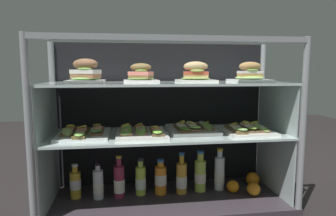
{
  "coord_description": "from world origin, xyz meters",
  "views": [
    {
      "loc": [
        -0.23,
        -1.6,
        0.75
      ],
      "look_at": [
        0.0,
        0.0,
        0.54
      ],
      "focal_mm": 31.92,
      "sensor_mm": 36.0,
      "label": 1
    }
  ],
  "objects_px": {
    "open_sandwich_tray_center": "(83,132)",
    "orange_fruit_beside_bottles": "(233,186)",
    "open_sandwich_tray_left_of_center": "(140,131)",
    "open_sandwich_tray_mid_right": "(192,128)",
    "juice_bottle_front_right_end": "(219,173)",
    "plated_roll_sandwich_left_of_center": "(141,75)",
    "juice_bottle_front_second": "(182,178)",
    "juice_bottle_tucked_behind": "(119,182)",
    "juice_bottle_back_right": "(75,184)",
    "juice_bottle_front_fourth": "(141,180)",
    "juice_bottle_front_left_end": "(161,179)",
    "plated_roll_sandwich_near_left_corner": "(196,75)",
    "orange_fruit_near_left_post": "(254,189)",
    "plated_roll_sandwich_right_of_center": "(86,74)",
    "open_sandwich_tray_right_of_center": "(246,129)",
    "juice_bottle_front_middle": "(200,175)",
    "plated_roll_sandwich_far_right": "(250,75)",
    "orange_fruit_rolled_forward": "(253,179)",
    "juice_bottle_back_left": "(98,185)"
  },
  "relations": [
    {
      "from": "open_sandwich_tray_center",
      "to": "orange_fruit_beside_bottles",
      "type": "xyz_separation_m",
      "value": [
        0.84,
        0.01,
        -0.35
      ]
    },
    {
      "from": "open_sandwich_tray_center",
      "to": "open_sandwich_tray_left_of_center",
      "type": "relative_size",
      "value": 1.04
    },
    {
      "from": "open_sandwich_tray_mid_right",
      "to": "juice_bottle_front_right_end",
      "type": "bearing_deg",
      "value": 14.03
    },
    {
      "from": "plated_roll_sandwich_left_of_center",
      "to": "juice_bottle_front_second",
      "type": "height_order",
      "value": "plated_roll_sandwich_left_of_center"
    },
    {
      "from": "plated_roll_sandwich_left_of_center",
      "to": "open_sandwich_tray_center",
      "type": "relative_size",
      "value": 0.59
    },
    {
      "from": "plated_roll_sandwich_left_of_center",
      "to": "juice_bottle_tucked_behind",
      "type": "bearing_deg",
      "value": 178.86
    },
    {
      "from": "juice_bottle_back_right",
      "to": "juice_bottle_front_fourth",
      "type": "bearing_deg",
      "value": -0.75
    },
    {
      "from": "open_sandwich_tray_mid_right",
      "to": "juice_bottle_front_left_end",
      "type": "distance_m",
      "value": 0.35
    },
    {
      "from": "plated_roll_sandwich_near_left_corner",
      "to": "orange_fruit_near_left_post",
      "type": "relative_size",
      "value": 2.65
    },
    {
      "from": "plated_roll_sandwich_right_of_center",
      "to": "juice_bottle_front_fourth",
      "type": "relative_size",
      "value": 0.85
    },
    {
      "from": "plated_roll_sandwich_near_left_corner",
      "to": "open_sandwich_tray_left_of_center",
      "type": "relative_size",
      "value": 0.65
    },
    {
      "from": "juice_bottle_front_second",
      "to": "orange_fruit_near_left_post",
      "type": "height_order",
      "value": "juice_bottle_front_second"
    },
    {
      "from": "plated_roll_sandwich_right_of_center",
      "to": "juice_bottle_front_left_end",
      "type": "distance_m",
      "value": 0.73
    },
    {
      "from": "open_sandwich_tray_right_of_center",
      "to": "orange_fruit_near_left_post",
      "type": "bearing_deg",
      "value": -9.5
    },
    {
      "from": "plated_roll_sandwich_right_of_center",
      "to": "juice_bottle_tucked_behind",
      "type": "height_order",
      "value": "plated_roll_sandwich_right_of_center"
    },
    {
      "from": "juice_bottle_front_middle",
      "to": "juice_bottle_back_right",
      "type": "bearing_deg",
      "value": 179.68
    },
    {
      "from": "open_sandwich_tray_mid_right",
      "to": "juice_bottle_tucked_behind",
      "type": "bearing_deg",
      "value": 177.8
    },
    {
      "from": "juice_bottle_tucked_behind",
      "to": "orange_fruit_beside_bottles",
      "type": "height_order",
      "value": "juice_bottle_tucked_behind"
    },
    {
      "from": "plated_roll_sandwich_near_left_corner",
      "to": "plated_roll_sandwich_far_right",
      "type": "distance_m",
      "value": 0.29
    },
    {
      "from": "open_sandwich_tray_right_of_center",
      "to": "juice_bottle_back_right",
      "type": "relative_size",
      "value": 1.58
    },
    {
      "from": "juice_bottle_front_right_end",
      "to": "juice_bottle_back_right",
      "type": "bearing_deg",
      "value": -179.77
    },
    {
      "from": "juice_bottle_back_right",
      "to": "juice_bottle_front_fourth",
      "type": "relative_size",
      "value": 0.9
    },
    {
      "from": "orange_fruit_near_left_post",
      "to": "juice_bottle_back_right",
      "type": "bearing_deg",
      "value": 173.57
    },
    {
      "from": "orange_fruit_beside_bottles",
      "to": "open_sandwich_tray_center",
      "type": "bearing_deg",
      "value": -179.0
    },
    {
      "from": "open_sandwich_tray_right_of_center",
      "to": "juice_bottle_back_right",
      "type": "bearing_deg",
      "value": 173.74
    },
    {
      "from": "juice_bottle_front_second",
      "to": "juice_bottle_front_middle",
      "type": "distance_m",
      "value": 0.12
    },
    {
      "from": "orange_fruit_beside_bottles",
      "to": "orange_fruit_rolled_forward",
      "type": "bearing_deg",
      "value": 27.91
    },
    {
      "from": "juice_bottle_front_middle",
      "to": "plated_roll_sandwich_right_of_center",
      "type": "bearing_deg",
      "value": -168.56
    },
    {
      "from": "orange_fruit_beside_bottles",
      "to": "open_sandwich_tray_right_of_center",
      "type": "bearing_deg",
      "value": -44.11
    },
    {
      "from": "juice_bottle_front_second",
      "to": "open_sandwich_tray_mid_right",
      "type": "bearing_deg",
      "value": -19.46
    },
    {
      "from": "juice_bottle_front_right_end",
      "to": "orange_fruit_beside_bottles",
      "type": "relative_size",
      "value": 3.55
    },
    {
      "from": "juice_bottle_tucked_behind",
      "to": "juice_bottle_front_fourth",
      "type": "distance_m",
      "value": 0.12
    },
    {
      "from": "juice_bottle_front_fourth",
      "to": "open_sandwich_tray_right_of_center",
      "type": "bearing_deg",
      "value": -9.62
    },
    {
      "from": "juice_bottle_back_left",
      "to": "orange_fruit_rolled_forward",
      "type": "xyz_separation_m",
      "value": [
        0.94,
        0.06,
        -0.04
      ]
    },
    {
      "from": "juice_bottle_front_left_end",
      "to": "orange_fruit_rolled_forward",
      "type": "height_order",
      "value": "juice_bottle_front_left_end"
    },
    {
      "from": "juice_bottle_front_second",
      "to": "orange_fruit_near_left_post",
      "type": "relative_size",
      "value": 3.23
    },
    {
      "from": "open_sandwich_tray_mid_right",
      "to": "juice_bottle_front_left_end",
      "type": "height_order",
      "value": "open_sandwich_tray_mid_right"
    },
    {
      "from": "open_sandwich_tray_center",
      "to": "orange_fruit_near_left_post",
      "type": "relative_size",
      "value": 4.26
    },
    {
      "from": "plated_roll_sandwich_far_right",
      "to": "open_sandwich_tray_right_of_center",
      "type": "distance_m",
      "value": 0.3
    },
    {
      "from": "open_sandwich_tray_center",
      "to": "plated_roll_sandwich_near_left_corner",
      "type": "bearing_deg",
      "value": -0.44
    },
    {
      "from": "open_sandwich_tray_center",
      "to": "open_sandwich_tray_mid_right",
      "type": "bearing_deg",
      "value": 2.73
    },
    {
      "from": "juice_bottle_front_left_end",
      "to": "juice_bottle_front_second",
      "type": "distance_m",
      "value": 0.12
    },
    {
      "from": "plated_roll_sandwich_right_of_center",
      "to": "open_sandwich_tray_left_of_center",
      "type": "bearing_deg",
      "value": 6.71
    },
    {
      "from": "plated_roll_sandwich_near_left_corner",
      "to": "open_sandwich_tray_center",
      "type": "bearing_deg",
      "value": 179.56
    },
    {
      "from": "open_sandwich_tray_right_of_center",
      "to": "open_sandwich_tray_left_of_center",
      "type": "bearing_deg",
      "value": 179.44
    },
    {
      "from": "plated_roll_sandwich_far_right",
      "to": "open_sandwich_tray_left_of_center",
      "type": "xyz_separation_m",
      "value": [
        -0.6,
        0.02,
        -0.3
      ]
    },
    {
      "from": "plated_roll_sandwich_right_of_center",
      "to": "open_sandwich_tray_center",
      "type": "height_order",
      "value": "plated_roll_sandwich_right_of_center"
    },
    {
      "from": "juice_bottle_front_second",
      "to": "juice_bottle_front_left_end",
      "type": "bearing_deg",
      "value": 175.63
    },
    {
      "from": "juice_bottle_front_right_end",
      "to": "orange_fruit_beside_bottles",
      "type": "bearing_deg",
      "value": -42.21
    },
    {
      "from": "plated_roll_sandwich_left_of_center",
      "to": "plated_roll_sandwich_near_left_corner",
      "type": "xyz_separation_m",
      "value": [
        0.3,
        -0.05,
        0.0
      ]
    }
  ]
}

